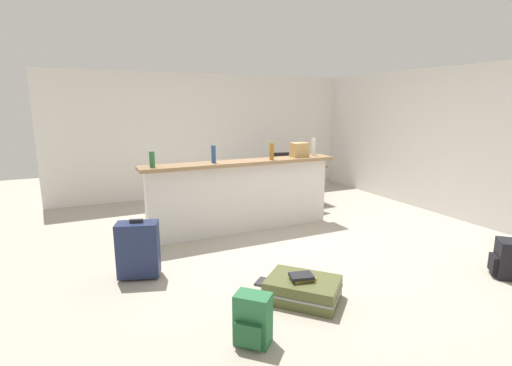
% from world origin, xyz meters
% --- Properties ---
extents(ground_plane, '(13.00, 13.00, 0.05)m').
position_xyz_m(ground_plane, '(0.00, 0.00, -0.03)').
color(ground_plane, '#ADA393').
extents(wall_back, '(6.60, 0.10, 2.50)m').
position_xyz_m(wall_back, '(0.00, 3.05, 1.25)').
color(wall_back, silver).
rests_on(wall_back, ground_plane).
extents(wall_right, '(0.10, 6.00, 2.50)m').
position_xyz_m(wall_right, '(3.05, 0.30, 1.25)').
color(wall_right, silver).
rests_on(wall_right, ground_plane).
extents(partition_half_wall, '(2.80, 0.20, 1.02)m').
position_xyz_m(partition_half_wall, '(-0.47, 0.39, 0.51)').
color(partition_half_wall, silver).
rests_on(partition_half_wall, ground_plane).
extents(bar_countertop, '(2.96, 0.40, 0.05)m').
position_xyz_m(bar_countertop, '(-0.47, 0.39, 1.05)').
color(bar_countertop, '#93704C').
rests_on(bar_countertop, partition_half_wall).
extents(bottle_green, '(0.07, 0.07, 0.21)m').
position_xyz_m(bottle_green, '(-1.76, 0.37, 1.17)').
color(bottle_green, '#2D6B38').
rests_on(bottle_green, bar_countertop).
extents(bottle_blue, '(0.06, 0.06, 0.25)m').
position_xyz_m(bottle_blue, '(-0.91, 0.38, 1.19)').
color(bottle_blue, '#284C89').
rests_on(bottle_blue, bar_countertop).
extents(bottle_amber, '(0.06, 0.06, 0.25)m').
position_xyz_m(bottle_amber, '(-0.03, 0.32, 1.19)').
color(bottle_amber, '#9E661E').
rests_on(bottle_amber, bar_countertop).
extents(bottle_white, '(0.06, 0.06, 0.28)m').
position_xyz_m(bottle_white, '(0.80, 0.45, 1.21)').
color(bottle_white, silver).
rests_on(bottle_white, bar_countertop).
extents(grocery_bag, '(0.26, 0.18, 0.22)m').
position_xyz_m(grocery_bag, '(0.51, 0.42, 1.18)').
color(grocery_bag, tan).
rests_on(grocery_bag, bar_countertop).
extents(dining_table, '(1.10, 0.80, 0.74)m').
position_xyz_m(dining_table, '(1.08, 1.59, 0.65)').
color(dining_table, brown).
rests_on(dining_table, ground_plane).
extents(dining_chair_near_partition, '(0.48, 0.48, 0.93)m').
position_xyz_m(dining_chair_near_partition, '(1.02, 0.99, 0.52)').
color(dining_chair_near_partition, black).
rests_on(dining_chair_near_partition, ground_plane).
extents(dining_chair_far_side, '(0.47, 0.47, 0.93)m').
position_xyz_m(dining_chair_far_side, '(1.08, 2.08, 0.52)').
color(dining_chair_far_side, black).
rests_on(dining_chair_far_side, ground_plane).
extents(suitcase_flat_olive, '(0.83, 0.84, 0.22)m').
position_xyz_m(suitcase_flat_olive, '(-0.76, -1.76, 0.11)').
color(suitcase_flat_olive, '#51562D').
rests_on(suitcase_flat_olive, ground_plane).
extents(suitcase_upright_navy, '(0.49, 0.36, 0.67)m').
position_xyz_m(suitcase_upright_navy, '(-2.12, -0.57, 0.33)').
color(suitcase_upright_navy, '#1E284C').
rests_on(suitcase_upright_navy, ground_plane).
extents(backpack_black, '(0.34, 0.34, 0.42)m').
position_xyz_m(backpack_black, '(1.54, -2.27, 0.20)').
color(backpack_black, black).
rests_on(backpack_black, ground_plane).
extents(backpack_green, '(0.34, 0.34, 0.42)m').
position_xyz_m(backpack_green, '(-1.48, -2.18, 0.20)').
color(backpack_green, '#286B3D').
rests_on(backpack_green, ground_plane).
extents(book_stack, '(0.27, 0.21, 0.06)m').
position_xyz_m(book_stack, '(-0.77, -1.77, 0.25)').
color(book_stack, gold).
rests_on(book_stack, suitcase_flat_olive).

